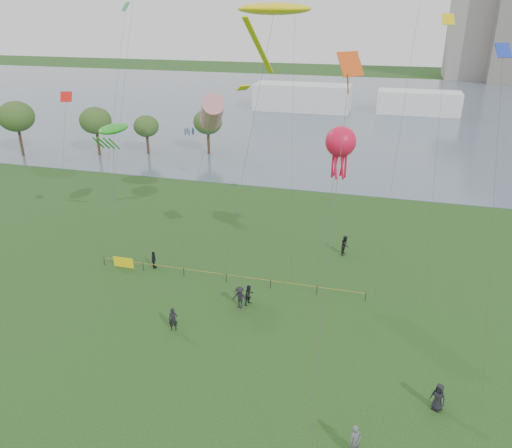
% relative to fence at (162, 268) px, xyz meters
% --- Properties ---
extents(ground_plane, '(400.00, 400.00, 0.00)m').
position_rel_fence_xyz_m(ground_plane, '(10.11, -14.71, -0.55)').
color(ground_plane, '#173811').
extents(lake, '(400.00, 120.00, 0.08)m').
position_rel_fence_xyz_m(lake, '(10.11, 85.29, -0.53)').
color(lake, slate).
rests_on(lake, ground_plane).
extents(building_low, '(16.00, 18.00, 28.00)m').
position_rel_fence_xyz_m(building_low, '(42.11, 153.29, 13.45)').
color(building_low, gray).
rests_on(building_low, ground_plane).
extents(pavilion_left, '(22.00, 8.00, 6.00)m').
position_rel_fence_xyz_m(pavilion_left, '(-1.89, 80.29, 2.45)').
color(pavilion_left, white).
rests_on(pavilion_left, ground_plane).
extents(pavilion_right, '(18.00, 7.00, 5.00)m').
position_rel_fence_xyz_m(pavilion_right, '(24.11, 83.29, 1.95)').
color(pavilion_right, white).
rests_on(pavilion_right, ground_plane).
extents(trees, '(33.88, 14.05, 8.76)m').
position_rel_fence_xyz_m(trees, '(-26.47, 33.66, 5.14)').
color(trees, '#352518').
rests_on(trees, ground_plane).
extents(fence, '(24.07, 0.07, 1.05)m').
position_rel_fence_xyz_m(fence, '(0.00, 0.00, 0.00)').
color(fence, black).
rests_on(fence, ground_plane).
extents(kite_flyer, '(0.85, 0.80, 1.96)m').
position_rel_fence_xyz_m(kite_flyer, '(18.59, -15.72, 0.42)').
color(kite_flyer, '#595C60').
rests_on(kite_flyer, ground_plane).
extents(spectator_a, '(0.98, 1.05, 1.73)m').
position_rel_fence_xyz_m(spectator_a, '(9.05, -2.90, 0.31)').
color(spectator_a, black).
rests_on(spectator_a, ground_plane).
extents(spectator_b, '(1.33, 0.88, 1.92)m').
position_rel_fence_xyz_m(spectator_b, '(8.47, -3.61, 0.41)').
color(spectator_b, black).
rests_on(spectator_b, ground_plane).
extents(spectator_c, '(0.58, 1.04, 1.67)m').
position_rel_fence_xyz_m(spectator_c, '(-1.13, 0.70, 0.28)').
color(spectator_c, black).
rests_on(spectator_c, ground_plane).
extents(spectator_d, '(1.08, 0.96, 1.85)m').
position_rel_fence_xyz_m(spectator_d, '(23.07, -11.07, 0.37)').
color(spectator_d, black).
rests_on(spectator_d, ground_plane).
extents(spectator_f, '(0.78, 0.64, 1.84)m').
position_rel_fence_xyz_m(spectator_f, '(4.56, -7.77, 0.37)').
color(spectator_f, black).
rests_on(spectator_f, ground_plane).
extents(spectator_g, '(0.90, 1.06, 1.95)m').
position_rel_fence_xyz_m(spectator_g, '(15.59, 8.16, 0.42)').
color(spectator_g, black).
rests_on(spectator_g, ground_plane).
extents(kite_stingray, '(5.88, 10.20, 22.52)m').
position_rel_fence_xyz_m(kite_stingray, '(9.54, 2.33, 21.47)').
color(kite_stingray, '#3F3F42').
extents(kite_windsock, '(4.37, 8.80, 15.38)m').
position_rel_fence_xyz_m(kite_windsock, '(2.76, 6.92, 12.81)').
color(kite_windsock, '#3F3F42').
extents(kite_creature, '(3.22, 8.68, 12.05)m').
position_rel_fence_xyz_m(kite_creature, '(-6.63, 5.42, 11.06)').
color(kite_creature, '#3F3F42').
extents(kite_octopus, '(2.37, 6.91, 13.91)m').
position_rel_fence_xyz_m(kite_octopus, '(15.07, 1.81, 12.10)').
color(kite_octopus, '#3F3F42').
extents(kite_delta, '(1.66, 14.84, 19.83)m').
position_rel_fence_xyz_m(kite_delta, '(16.02, -6.07, 17.60)').
color(kite_delta, '#3F3F42').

